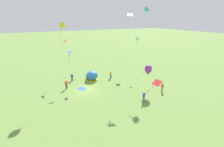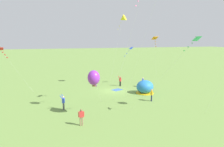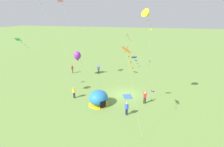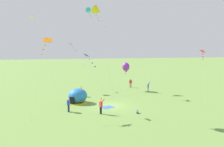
# 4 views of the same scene
# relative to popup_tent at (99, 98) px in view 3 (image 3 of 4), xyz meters

# --- Properties ---
(ground_plane) EXTENTS (300.00, 300.00, 0.00)m
(ground_plane) POSITION_rel_popup_tent_xyz_m (4.20, -2.91, -1.00)
(ground_plane) COLOR olive
(popup_tent) EXTENTS (2.81, 2.81, 2.10)m
(popup_tent) POSITION_rel_popup_tent_xyz_m (0.00, 0.00, 0.00)
(popup_tent) COLOR #2672BF
(popup_tent) RESTS_ON ground
(picnic_blanket) EXTENTS (2.09, 1.90, 0.01)m
(picnic_blanket) POSITION_rel_popup_tent_xyz_m (3.52, -3.46, -0.99)
(picnic_blanket) COLOR #3359A5
(picnic_blanket) RESTS_ON ground
(toddler_crawling) EXTENTS (0.34, 0.55, 0.32)m
(toddler_crawling) POSITION_rel_popup_tent_xyz_m (6.32, -7.03, -0.82)
(toddler_crawling) COLOR purple
(toddler_crawling) RESTS_ON ground
(person_far_back) EXTENTS (0.40, 0.52, 1.72)m
(person_far_back) POSITION_rel_popup_tent_xyz_m (-1.59, -4.24, -0.03)
(person_far_back) COLOR #1E2347
(person_far_back) RESTS_ON ground
(person_watching_sky) EXTENTS (0.59, 0.29, 1.72)m
(person_watching_sky) POSITION_rel_popup_tent_xyz_m (11.70, 10.02, -0.03)
(person_watching_sky) COLOR #8C7251
(person_watching_sky) RESTS_ON ground
(person_with_toddler) EXTENTS (0.34, 0.57, 1.72)m
(person_with_toddler) POSITION_rel_popup_tent_xyz_m (1.00, 4.25, -0.03)
(person_with_toddler) COLOR #1E2347
(person_with_toddler) RESTS_ON ground
(person_arms_raised) EXTENTS (0.61, 0.71, 1.89)m
(person_arms_raised) POSITION_rel_popup_tent_xyz_m (2.03, -6.18, 0.00)
(person_arms_raised) COLOR black
(person_arms_raised) RESTS_ON ground
(person_near_tent) EXTENTS (0.62, 0.72, 1.89)m
(person_near_tent) POSITION_rel_popup_tent_xyz_m (13.03, 4.54, 0.00)
(person_near_tent) COLOR #4C4C51
(person_near_tent) RESTS_ON ground
(kite_red) EXTENTS (3.94, 5.91, 7.67)m
(kite_red) POSITION_rel_popup_tent_xyz_m (20.27, -0.40, 6.03)
(kite_red) COLOR silver
(kite_red) RESTS_ON ground
(kite_green) EXTENTS (5.75, 4.93, 8.91)m
(kite_green) POSITION_rel_popup_tent_xyz_m (0.35, 11.74, 7.26)
(kite_green) COLOR silver
(kite_green) RESTS_ON ground
(kite_yellow) EXTENTS (2.83, 2.43, 12.68)m
(kite_yellow) POSITION_rel_popup_tent_xyz_m (1.77, -5.82, 10.98)
(kite_yellow) COLOR silver
(kite_yellow) RESTS_ON ground
(kite_purple) EXTENTS (2.81, 5.83, 5.22)m
(kite_purple) POSITION_rel_popup_tent_xyz_m (9.89, 7.73, 3.40)
(kite_purple) COLOR silver
(kite_purple) RESTS_ON ground
(kite_blue) EXTENTS (3.50, 2.24, 7.20)m
(kite_blue) POSITION_rel_popup_tent_xyz_m (0.85, -4.76, 5.54)
(kite_blue) COLOR silver
(kite_blue) RESTS_ON ground
(kite_pink) EXTENTS (2.74, 5.52, 14.41)m
(kite_pink) POSITION_rel_popup_tent_xyz_m (4.00, 6.90, 12.61)
(kite_pink) COLOR silver
(kite_pink) RESTS_ON ground
(kite_orange) EXTENTS (2.40, 2.66, 9.03)m
(kite_orange) POSITION_rel_popup_tent_xyz_m (-3.90, -4.52, 7.42)
(kite_orange) COLOR silver
(kite_orange) RESTS_ON ground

